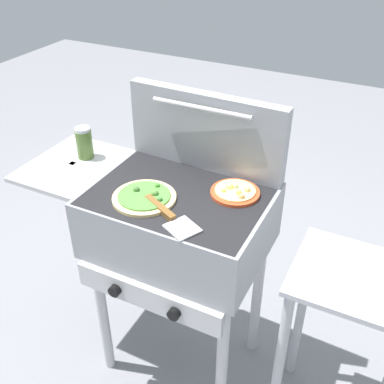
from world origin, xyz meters
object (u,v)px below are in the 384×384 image
object	(u,v)px
grill	(176,225)
pizza_cheese	(235,192)
sauce_jar	(84,143)
prep_table	(350,325)
spatula	(169,216)
pizza_veggie	(145,197)

from	to	relation	value
grill	pizza_cheese	xyz separation A→B (m)	(0.19, 0.09, 0.15)
sauce_jar	prep_table	bearing A→B (deg)	-3.36
pizza_cheese	spatula	size ratio (longest dim) A/B	0.68
prep_table	grill	bearing A→B (deg)	-179.63
spatula	prep_table	xyz separation A→B (m)	(0.62, 0.15, -0.36)
pizza_veggie	prep_table	bearing A→B (deg)	6.64
pizza_veggie	grill	bearing A→B (deg)	46.95
pizza_veggie	spatula	world-z (taller)	pizza_veggie
pizza_cheese	sauce_jar	world-z (taller)	sauce_jar
grill	sauce_jar	world-z (taller)	sauce_jar
spatula	prep_table	size ratio (longest dim) A/B	0.33
pizza_veggie	pizza_cheese	distance (m)	0.32
pizza_cheese	pizza_veggie	bearing A→B (deg)	-147.76
pizza_veggie	prep_table	world-z (taller)	pizza_veggie
sauce_jar	spatula	bearing A→B (deg)	-22.93
pizza_cheese	sauce_jar	bearing A→B (deg)	-178.42
pizza_cheese	spatula	world-z (taller)	pizza_cheese
pizza_veggie	spatula	bearing A→B (deg)	-24.13
prep_table	pizza_cheese	bearing A→B (deg)	170.15
pizza_cheese	prep_table	xyz separation A→B (m)	(0.48, -0.08, -0.36)
spatula	pizza_veggie	bearing A→B (deg)	155.87
pizza_cheese	spatula	xyz separation A→B (m)	(-0.14, -0.23, -0.00)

